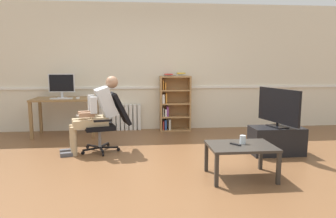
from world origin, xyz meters
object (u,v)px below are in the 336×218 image
object	(u,v)px
spare_remote	(235,144)
person_seated	(96,112)
imac_monitor	(62,84)
tv_stand	(276,141)
coffee_table	(241,149)
keyboard	(61,98)
tv_screen	(278,107)
bookshelf	(173,103)
radiator	(120,117)
computer_desk	(65,103)
drinking_glass	(243,140)
computer_mouse	(78,98)
office_chair	(109,120)

from	to	relation	value
spare_remote	person_seated	bearing A→B (deg)	-72.39
imac_monitor	tv_stand	size ratio (longest dim) A/B	0.62
coffee_table	person_seated	bearing A→B (deg)	144.95
keyboard	tv_screen	xyz separation A→B (m)	(3.66, -1.53, -0.01)
bookshelf	tv_stand	bearing A→B (deg)	-53.94
bookshelf	tv_stand	distance (m)	2.45
person_seated	spare_remote	xyz separation A→B (m)	(1.88, -1.36, -0.22)
radiator	coffee_table	world-z (taller)	radiator
computer_desk	coffee_table	xyz separation A→B (m)	(2.72, -2.61, -0.28)
keyboard	spare_remote	xyz separation A→B (m)	(2.68, -2.46, -0.33)
tv_stand	drinking_glass	size ratio (longest dim) A/B	7.53
coffee_table	computer_mouse	bearing A→B (deg)	134.43
office_chair	person_seated	bearing A→B (deg)	-90.00
tv_stand	keyboard	bearing A→B (deg)	157.37
radiator	imac_monitor	bearing A→B (deg)	-164.48
imac_monitor	keyboard	xyz separation A→B (m)	(0.04, -0.22, -0.27)
imac_monitor	radiator	size ratio (longest dim) A/B	0.58
office_chair	drinking_glass	bearing A→B (deg)	37.88
coffee_table	drinking_glass	distance (m)	0.12
drinking_glass	computer_desk	bearing A→B (deg)	137.20
computer_desk	spare_remote	xyz separation A→B (m)	(2.65, -2.60, -0.22)
office_chair	tv_screen	bearing A→B (deg)	64.99
bookshelf	person_seated	bearing A→B (deg)	-133.08
computer_desk	tv_stand	distance (m)	4.02
person_seated	coffee_table	size ratio (longest dim) A/B	1.51
person_seated	drinking_glass	bearing A→B (deg)	41.63
keyboard	tv_screen	distance (m)	3.97
computer_mouse	drinking_glass	size ratio (longest dim) A/B	0.92
keyboard	radiator	distance (m)	1.31
keyboard	computer_desk	bearing A→B (deg)	77.87
radiator	office_chair	size ratio (longest dim) A/B	0.92
person_seated	computer_mouse	bearing A→B (deg)	-171.29
computer_desk	drinking_glass	xyz separation A→B (m)	(2.76, -2.55, -0.17)
computer_desk	computer_mouse	world-z (taller)	computer_mouse
tv_stand	tv_screen	world-z (taller)	tv_screen
office_chair	radiator	bearing A→B (deg)	161.45
computer_desk	spare_remote	world-z (taller)	computer_desk
bookshelf	tv_screen	world-z (taller)	bookshelf
bookshelf	tv_stand	size ratio (longest dim) A/B	1.52
keyboard	drinking_glass	distance (m)	3.70
computer_desk	keyboard	bearing A→B (deg)	-102.13
drinking_glass	computer_mouse	bearing A→B (deg)	135.52
person_seated	tv_stand	bearing A→B (deg)	66.63
drinking_glass	keyboard	bearing A→B (deg)	139.11
imac_monitor	spare_remote	xyz separation A→B (m)	(2.71, -2.68, -0.60)
bookshelf	tv_screen	size ratio (longest dim) A/B	1.34
bookshelf	spare_remote	distance (m)	2.93
computer_desk	imac_monitor	size ratio (longest dim) A/B	2.41
computer_desk	office_chair	distance (m)	1.54
bookshelf	tv_stand	world-z (taller)	bookshelf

